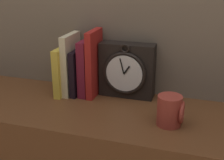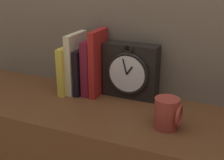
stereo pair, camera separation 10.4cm
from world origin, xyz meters
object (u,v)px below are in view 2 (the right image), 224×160
at_px(clock, 131,71).
at_px(book_slot0_yellow, 70,69).
at_px(book_slot4_red, 98,63).
at_px(book_slot2_black, 83,71).
at_px(book_slot1_cream, 76,63).
at_px(book_slot3_maroon, 91,67).
at_px(mug, 168,113).

relative_size(clock, book_slot0_yellow, 1.16).
distance_m(clock, book_slot4_red, 0.12).
xyz_separation_m(book_slot0_yellow, book_slot2_black, (0.05, 0.01, -0.00)).
bearing_deg(book_slot4_red, clock, 11.70).
height_order(book_slot1_cream, book_slot2_black, book_slot1_cream).
relative_size(book_slot1_cream, book_slot3_maroon, 1.09).
bearing_deg(mug, book_slot3_maroon, 155.17).
relative_size(clock, book_slot4_red, 0.85).
bearing_deg(book_slot0_yellow, mug, -18.41).
height_order(clock, book_slot1_cream, book_slot1_cream).
bearing_deg(mug, book_slot4_red, 153.25).
xyz_separation_m(book_slot3_maroon, mug, (0.34, -0.16, -0.06)).
bearing_deg(book_slot0_yellow, clock, 9.21).
relative_size(book_slot0_yellow, mug, 1.89).
xyz_separation_m(book_slot0_yellow, book_slot4_red, (0.12, 0.01, 0.03)).
xyz_separation_m(book_slot0_yellow, book_slot3_maroon, (0.09, 0.02, 0.01)).
xyz_separation_m(clock, book_slot4_red, (-0.12, -0.02, 0.02)).
height_order(book_slot3_maroon, book_slot4_red, book_slot4_red).
relative_size(book_slot1_cream, book_slot2_black, 1.32).
distance_m(book_slot2_black, mug, 0.41).
bearing_deg(book_slot2_black, book_slot1_cream, -175.25).
height_order(book_slot2_black, book_slot4_red, book_slot4_red).
height_order(book_slot4_red, mug, book_slot4_red).
height_order(book_slot1_cream, book_slot4_red, book_slot4_red).
distance_m(book_slot2_black, book_slot3_maroon, 0.04).
height_order(book_slot2_black, mug, book_slot2_black).
bearing_deg(book_slot0_yellow, book_slot1_cream, 18.68).
bearing_deg(clock, book_slot2_black, -171.47).
bearing_deg(mug, book_slot0_yellow, 161.59).
height_order(book_slot2_black, book_slot3_maroon, book_slot3_maroon).
distance_m(clock, book_slot2_black, 0.19).
bearing_deg(book_slot2_black, book_slot4_red, 2.51).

